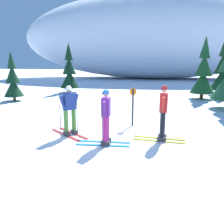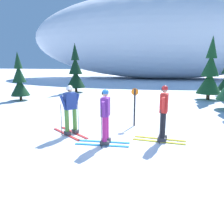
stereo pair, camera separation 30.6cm
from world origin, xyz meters
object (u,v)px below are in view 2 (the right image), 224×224
skier_red_jacket (163,113)px  pine_tree_far_left (19,80)px  skier_navy_jacket (70,109)px  trail_marker_post (135,105)px  skier_purple_jacket (105,116)px  pine_tree_center (210,74)px  pine_tree_center_left (76,72)px

skier_red_jacket → pine_tree_far_left: size_ratio=0.58×
skier_navy_jacket → trail_marker_post: skier_navy_jacket is taller
skier_purple_jacket → pine_tree_center: bearing=62.6°
skier_navy_jacket → trail_marker_post: bearing=36.1°
pine_tree_center_left → trail_marker_post: size_ratio=2.61×
pine_tree_center_left → pine_tree_center: bearing=-10.9°
trail_marker_post → skier_red_jacket: bearing=-56.5°
skier_navy_jacket → skier_red_jacket: (3.19, -0.09, 0.04)m
skier_red_jacket → pine_tree_center: pine_tree_center is taller
skier_purple_jacket → pine_tree_far_left: size_ratio=0.55×
pine_tree_center → skier_purple_jacket: bearing=-117.4°
skier_navy_jacket → pine_tree_far_left: 8.64m
skier_purple_jacket → pine_tree_center: pine_tree_center is taller
skier_purple_jacket → pine_tree_far_left: (-7.31, 7.03, 0.41)m
skier_purple_jacket → trail_marker_post: 2.38m
pine_tree_far_left → pine_tree_center: pine_tree_center is taller
skier_navy_jacket → pine_tree_center: bearing=54.2°
pine_tree_far_left → trail_marker_post: pine_tree_far_left is taller
skier_navy_jacket → pine_tree_far_left: bearing=133.1°
skier_navy_jacket → trail_marker_post: 2.62m
skier_purple_jacket → pine_tree_center: 10.87m
pine_tree_far_left → skier_red_jacket: bearing=-35.1°
pine_tree_center_left → pine_tree_far_left: bearing=-116.7°
pine_tree_center_left → skier_red_jacket: bearing=-58.0°
pine_tree_far_left → trail_marker_post: size_ratio=2.08×
skier_navy_jacket → pine_tree_center: size_ratio=0.42×
pine_tree_center_left → trail_marker_post: (5.74, -9.27, -0.80)m
skier_red_jacket → pine_tree_far_left: 11.12m
skier_navy_jacket → pine_tree_far_left: size_ratio=0.56×
pine_tree_center → skier_navy_jacket: bearing=-125.8°
trail_marker_post → pine_tree_far_left: bearing=149.3°
pine_tree_center_left → skier_purple_jacket: bearing=-66.4°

